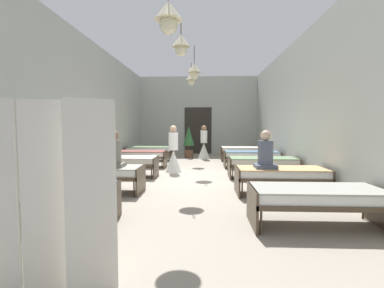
{
  "coord_description": "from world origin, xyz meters",
  "views": [
    {
      "loc": [
        0.34,
        -7.88,
        1.48
      ],
      "look_at": [
        0.0,
        -0.28,
        0.97
      ],
      "focal_mm": 26.11,
      "sensor_mm": 36.0,
      "label": 1
    }
  ],
  "objects_px": {
    "bed_left_row_3": "(139,155)",
    "bed_right_row_4": "(244,150)",
    "bed_right_row_2": "(263,162)",
    "bed_left_row_1": "(99,173)",
    "bed_left_row_2": "(124,161)",
    "bed_left_row_0": "(52,194)",
    "bed_left_row_4": "(150,150)",
    "bed_right_row_0": "(317,197)",
    "nurse_mid_aisle": "(204,147)",
    "nurse_near_aisle": "(173,155)",
    "bed_right_row_1": "(281,174)",
    "bed_right_row_3": "(251,155)",
    "patient_seated_secondary": "(265,154)",
    "potted_plant": "(189,139)",
    "patient_seated_primary": "(114,153)",
    "privacy_screen": "(44,199)"
  },
  "relations": [
    {
      "from": "bed_left_row_3",
      "to": "bed_right_row_4",
      "type": "xyz_separation_m",
      "value": [
        3.96,
        1.9,
        0.0
      ]
    },
    {
      "from": "bed_right_row_2",
      "to": "bed_left_row_3",
      "type": "relative_size",
      "value": 1.0
    },
    {
      "from": "bed_left_row_1",
      "to": "bed_left_row_2",
      "type": "height_order",
      "value": "same"
    },
    {
      "from": "bed_left_row_0",
      "to": "bed_left_row_4",
      "type": "height_order",
      "value": "same"
    },
    {
      "from": "bed_left_row_0",
      "to": "bed_left_row_3",
      "type": "xyz_separation_m",
      "value": [
        0.0,
        5.7,
        0.0
      ]
    },
    {
      "from": "bed_right_row_0",
      "to": "bed_left_row_4",
      "type": "bearing_deg",
      "value": 117.51
    },
    {
      "from": "bed_right_row_0",
      "to": "bed_left_row_2",
      "type": "height_order",
      "value": "same"
    },
    {
      "from": "bed_left_row_4",
      "to": "nurse_mid_aisle",
      "type": "bearing_deg",
      "value": 14.9
    },
    {
      "from": "bed_left_row_1",
      "to": "nurse_near_aisle",
      "type": "xyz_separation_m",
      "value": [
        1.34,
        2.74,
        0.09
      ]
    },
    {
      "from": "bed_right_row_1",
      "to": "bed_right_row_3",
      "type": "height_order",
      "value": "same"
    },
    {
      "from": "patient_seated_secondary",
      "to": "potted_plant",
      "type": "relative_size",
      "value": 0.56
    },
    {
      "from": "bed_right_row_1",
      "to": "potted_plant",
      "type": "bearing_deg",
      "value": 109.37
    },
    {
      "from": "potted_plant",
      "to": "bed_left_row_4",
      "type": "bearing_deg",
      "value": -147.66
    },
    {
      "from": "nurse_near_aisle",
      "to": "patient_seated_secondary",
      "type": "relative_size",
      "value": 1.86
    },
    {
      "from": "patient_seated_secondary",
      "to": "nurse_near_aisle",
      "type": "bearing_deg",
      "value": 129.0
    },
    {
      "from": "patient_seated_primary",
      "to": "bed_left_row_0",
      "type": "bearing_deg",
      "value": -100.55
    },
    {
      "from": "patient_seated_secondary",
      "to": "privacy_screen",
      "type": "relative_size",
      "value": 0.47
    },
    {
      "from": "bed_right_row_2",
      "to": "privacy_screen",
      "type": "relative_size",
      "value": 1.12
    },
    {
      "from": "bed_right_row_3",
      "to": "bed_right_row_1",
      "type": "bearing_deg",
      "value": -90.0
    },
    {
      "from": "bed_left_row_0",
      "to": "bed_right_row_2",
      "type": "distance_m",
      "value": 5.49
    },
    {
      "from": "privacy_screen",
      "to": "bed_left_row_3",
      "type": "bearing_deg",
      "value": 82.91
    },
    {
      "from": "bed_right_row_2",
      "to": "privacy_screen",
      "type": "xyz_separation_m",
      "value": [
        -3.01,
        -5.58,
        0.41
      ]
    },
    {
      "from": "patient_seated_secondary",
      "to": "bed_right_row_4",
      "type": "bearing_deg",
      "value": 86.52
    },
    {
      "from": "bed_right_row_1",
      "to": "bed_left_row_3",
      "type": "bearing_deg",
      "value": 136.17
    },
    {
      "from": "bed_left_row_1",
      "to": "bed_right_row_3",
      "type": "xyz_separation_m",
      "value": [
        3.96,
        3.8,
        0.0
      ]
    },
    {
      "from": "bed_right_row_2",
      "to": "bed_right_row_3",
      "type": "bearing_deg",
      "value": 90.0
    },
    {
      "from": "bed_left_row_1",
      "to": "bed_left_row_3",
      "type": "height_order",
      "value": "same"
    },
    {
      "from": "bed_left_row_0",
      "to": "nurse_mid_aisle",
      "type": "relative_size",
      "value": 1.28
    },
    {
      "from": "bed_right_row_0",
      "to": "bed_right_row_2",
      "type": "relative_size",
      "value": 1.0
    },
    {
      "from": "bed_right_row_1",
      "to": "bed_right_row_4",
      "type": "relative_size",
      "value": 1.0
    },
    {
      "from": "patient_seated_primary",
      "to": "potted_plant",
      "type": "xyz_separation_m",
      "value": [
        1.25,
        6.73,
        -0.02
      ]
    },
    {
      "from": "bed_left_row_1",
      "to": "nurse_near_aisle",
      "type": "distance_m",
      "value": 3.05
    },
    {
      "from": "patient_seated_secondary",
      "to": "privacy_screen",
      "type": "distance_m",
      "value": 4.49
    },
    {
      "from": "bed_right_row_2",
      "to": "privacy_screen",
      "type": "bearing_deg",
      "value": -118.31
    },
    {
      "from": "bed_right_row_0",
      "to": "nurse_mid_aisle",
      "type": "xyz_separation_m",
      "value": [
        -1.67,
        8.21,
        0.09
      ]
    },
    {
      "from": "bed_right_row_0",
      "to": "bed_right_row_3",
      "type": "height_order",
      "value": "same"
    },
    {
      "from": "bed_left_row_3",
      "to": "nurse_mid_aisle",
      "type": "bearing_deg",
      "value": 47.61
    },
    {
      "from": "bed_right_row_4",
      "to": "bed_left_row_1",
      "type": "bearing_deg",
      "value": -124.78
    },
    {
      "from": "bed_right_row_0",
      "to": "bed_right_row_3",
      "type": "xyz_separation_m",
      "value": [
        0.0,
        5.7,
        0.0
      ]
    },
    {
      "from": "bed_right_row_2",
      "to": "privacy_screen",
      "type": "distance_m",
      "value": 6.36
    },
    {
      "from": "bed_left_row_2",
      "to": "bed_right_row_4",
      "type": "bearing_deg",
      "value": 43.83
    },
    {
      "from": "bed_left_row_2",
      "to": "bed_left_row_4",
      "type": "xyz_separation_m",
      "value": [
        0.0,
        3.8,
        0.0
      ]
    },
    {
      "from": "bed_right_row_3",
      "to": "bed_right_row_4",
      "type": "distance_m",
      "value": 1.9
    },
    {
      "from": "bed_left_row_1",
      "to": "bed_right_row_2",
      "type": "relative_size",
      "value": 1.0
    },
    {
      "from": "bed_left_row_3",
      "to": "privacy_screen",
      "type": "bearing_deg",
      "value": -82.77
    },
    {
      "from": "potted_plant",
      "to": "bed_right_row_1",
      "type": "bearing_deg",
      "value": -70.63
    },
    {
      "from": "bed_right_row_0",
      "to": "nurse_mid_aisle",
      "type": "height_order",
      "value": "nurse_mid_aisle"
    },
    {
      "from": "bed_left_row_0",
      "to": "bed_right_row_0",
      "type": "distance_m",
      "value": 3.96
    },
    {
      "from": "bed_left_row_0",
      "to": "bed_right_row_3",
      "type": "xyz_separation_m",
      "value": [
        3.96,
        5.7,
        0.0
      ]
    },
    {
      "from": "nurse_near_aisle",
      "to": "nurse_mid_aisle",
      "type": "distance_m",
      "value": 3.69
    }
  ]
}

